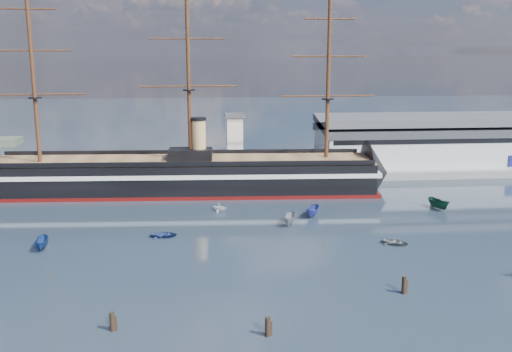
{
  "coord_description": "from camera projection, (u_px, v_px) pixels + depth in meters",
  "views": [
    {
      "loc": [
        -4.76,
        -70.96,
        32.31
      ],
      "look_at": [
        4.96,
        35.0,
        9.0
      ],
      "focal_mm": 40.0,
      "sensor_mm": 36.0,
      "label": 1
    }
  ],
  "objects": [
    {
      "name": "warehouse",
      "position": [
        432.0,
        141.0,
        157.65
      ],
      "size": [
        63.0,
        21.0,
        11.6
      ],
      "color": "#B7BABC",
      "rests_on": "ground"
    },
    {
      "name": "ground",
      "position": [
        229.0,
        215.0,
        115.27
      ],
      "size": [
        600.0,
        600.0,
        0.0
      ],
      "primitive_type": "plane",
      "color": "#1A2333",
      "rests_on": "ground"
    },
    {
      "name": "motorboat_e",
      "position": [
        395.0,
        245.0,
        97.38
      ],
      "size": [
        2.54,
        2.93,
        1.31
      ],
      "primitive_type": "imported",
      "rotation": [
        0.0,
        0.0,
        0.95
      ],
      "color": "slate",
      "rests_on": "ground"
    },
    {
      "name": "piling_near_right",
      "position": [
        404.0,
        294.0,
        77.69
      ],
      "size": [
        0.64,
        0.64,
        3.19
      ],
      "primitive_type": "cylinder",
      "color": "black",
      "rests_on": "ground"
    },
    {
      "name": "motorboat_g",
      "position": [
        313.0,
        217.0,
        113.87
      ],
      "size": [
        6.76,
        4.87,
        2.55
      ],
      "primitive_type": "imported",
      "rotation": [
        0.0,
        0.0,
        -0.45
      ],
      "color": "navy",
      "rests_on": "ground"
    },
    {
      "name": "motorboat_b",
      "position": [
        164.0,
        237.0,
        101.3
      ],
      "size": [
        1.41,
        2.99,
        1.35
      ],
      "primitive_type": "imported",
      "rotation": [
        0.0,
        0.0,
        1.48
      ],
      "color": "navy",
      "rests_on": "ground"
    },
    {
      "name": "quay_tower",
      "position": [
        235.0,
        142.0,
        145.55
      ],
      "size": [
        5.0,
        5.0,
        15.0
      ],
      "color": "silver",
      "rests_on": "ground"
    },
    {
      "name": "motorboat_a",
      "position": [
        43.0,
        249.0,
        95.14
      ],
      "size": [
        6.36,
        3.0,
        2.45
      ],
      "primitive_type": "imported",
      "rotation": [
        0.0,
        0.0,
        0.13
      ],
      "color": "navy",
      "rests_on": "ground"
    },
    {
      "name": "warship",
      "position": [
        175.0,
        175.0,
        132.82
      ],
      "size": [
        113.25,
        20.49,
        53.94
      ],
      "rotation": [
        0.0,
        0.0,
        -0.05
      ],
      "color": "black",
      "rests_on": "ground"
    },
    {
      "name": "piling_near_left",
      "position": [
        113.0,
        331.0,
        67.4
      ],
      "size": [
        0.64,
        0.64,
        3.02
      ],
      "primitive_type": "cylinder",
      "color": "black",
      "rests_on": "ground"
    },
    {
      "name": "piling_near_mid",
      "position": [
        268.0,
        336.0,
        66.15
      ],
      "size": [
        0.64,
        0.64,
        3.03
      ],
      "primitive_type": "cylinder",
      "color": "black",
      "rests_on": "ground"
    },
    {
      "name": "motorboat_d",
      "position": [
        219.0,
        211.0,
        117.81
      ],
      "size": [
        4.67,
        5.66,
        1.92
      ],
      "primitive_type": "imported",
      "rotation": [
        0.0,
        0.0,
        1.02
      ],
      "color": "silver",
      "rests_on": "ground"
    },
    {
      "name": "quay",
      "position": [
        261.0,
        176.0,
        151.18
      ],
      "size": [
        180.0,
        18.0,
        2.0
      ],
      "primitive_type": "cube",
      "color": "slate",
      "rests_on": "ground"
    },
    {
      "name": "motorboat_c",
      "position": [
        290.0,
        225.0,
        108.61
      ],
      "size": [
        6.81,
        4.12,
        2.56
      ],
      "primitive_type": "imported",
      "rotation": [
        0.0,
        0.0,
        -0.3
      ],
      "color": "gray",
      "rests_on": "ground"
    },
    {
      "name": "motorboat_f",
      "position": [
        438.0,
        209.0,
        119.33
      ],
      "size": [
        7.28,
        4.5,
        2.74
      ],
      "primitive_type": "imported",
      "rotation": [
        0.0,
        0.0,
        0.31
      ],
      "color": "#133D2C",
      "rests_on": "ground"
    }
  ]
}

